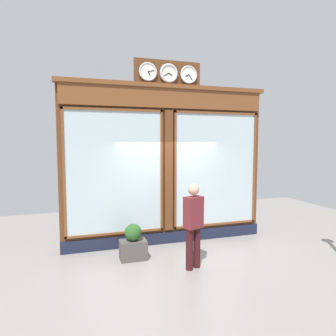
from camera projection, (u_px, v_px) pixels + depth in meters
ground_plane at (221, 300)px, 4.67m from camera, size 14.00×14.00×0.00m
shop_facade at (166, 164)px, 7.28m from camera, size 5.15×0.42×4.42m
pedestrian at (193, 222)px, 5.77m from camera, size 0.42×0.33×1.69m
planter_box at (133, 250)px, 6.29m from camera, size 0.56×0.36×0.41m
planter_shrub at (133, 232)px, 6.25m from camera, size 0.36×0.36×0.36m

